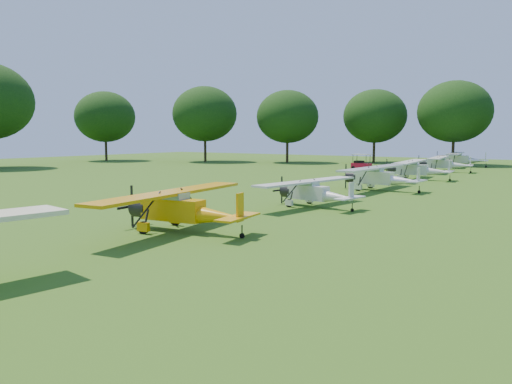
# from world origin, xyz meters

# --- Properties ---
(ground) EXTENTS (160.00, 160.00, 0.00)m
(ground) POSITION_xyz_m (0.00, 0.00, 0.00)
(ground) COLOR #2A5214
(ground) RESTS_ON ground
(tree_belt) EXTENTS (137.36, 130.27, 14.52)m
(tree_belt) POSITION_xyz_m (3.57, 0.16, 8.03)
(tree_belt) COLOR black
(tree_belt) RESTS_ON ground
(aircraft_2) EXTENTS (6.61, 10.50, 2.06)m
(aircraft_2) POSITION_xyz_m (0.22, -6.86, 1.20)
(aircraft_2) COLOR orange
(aircraft_2) RESTS_ON ground
(aircraft_3) EXTENTS (5.81, 9.21, 1.81)m
(aircraft_3) POSITION_xyz_m (1.53, 3.90, 1.06)
(aircraft_3) COLOR silver
(aircraft_3) RESTS_ON ground
(aircraft_4) EXTENTS (6.67, 10.61, 2.09)m
(aircraft_4) POSITION_xyz_m (1.55, 15.45, 1.22)
(aircraft_4) COLOR white
(aircraft_4) RESTS_ON ground
(aircraft_5) EXTENTS (6.65, 10.59, 2.08)m
(aircraft_5) POSITION_xyz_m (1.04, 27.25, 1.22)
(aircraft_5) COLOR silver
(aircraft_5) RESTS_ON ground
(aircraft_6) EXTENTS (6.48, 10.30, 2.02)m
(aircraft_6) POSITION_xyz_m (0.57, 40.03, 1.18)
(aircraft_6) COLOR silver
(aircraft_6) RESTS_ON ground
(aircraft_7) EXTENTS (7.04, 11.18, 2.19)m
(aircraft_7) POSITION_xyz_m (-0.09, 52.42, 1.28)
(aircraft_7) COLOR white
(aircraft_7) RESTS_ON ground
(golf_cart) EXTENTS (2.50, 1.63, 2.06)m
(golf_cart) POSITION_xyz_m (-9.60, 38.53, 0.69)
(golf_cart) COLOR red
(golf_cart) RESTS_ON ground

